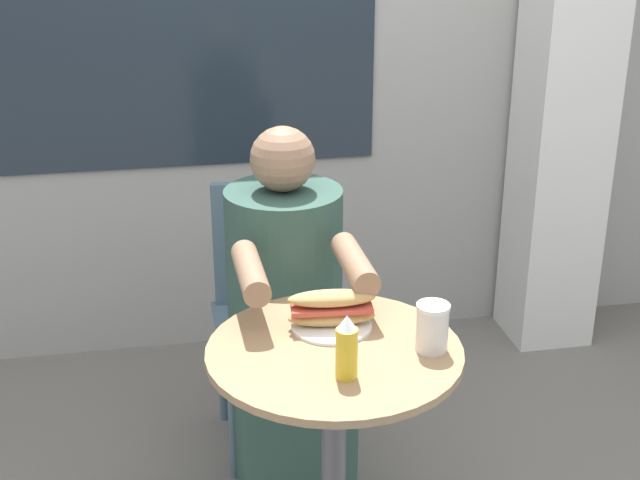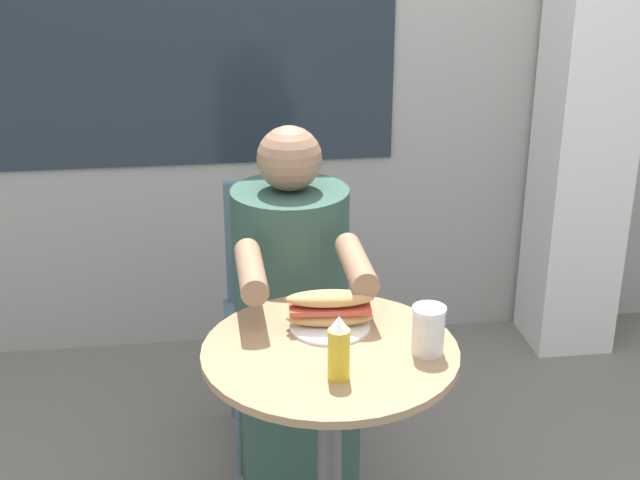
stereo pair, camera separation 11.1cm
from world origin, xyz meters
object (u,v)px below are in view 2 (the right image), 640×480
Objects in this scene: diner_chair at (282,289)px; condiment_bottle at (338,348)px; sandwich_on_plate at (330,312)px; drink_cup at (428,330)px; seated_diner at (293,346)px; cafe_table at (330,426)px.

condiment_bottle is (0.04, -0.96, 0.31)m from diner_chair.
sandwich_on_plate is 0.26m from drink_cup.
seated_diner reaches higher than diner_chair.
seated_diner is (-0.04, 0.48, -0.04)m from cafe_table.
cafe_table is 0.28m from sandwich_on_plate.
condiment_bottle is at bearing -94.03° from sandwich_on_plate.
condiment_bottle is (-0.00, -0.13, 0.29)m from cafe_table.
cafe_table is 0.32m from condiment_bottle.
condiment_bottle is at bearing 91.46° from diner_chair.
diner_chair is 3.98× the size of sandwich_on_plate.
seated_diner reaches higher than cafe_table.
sandwich_on_plate is 1.44× the size of condiment_bottle.
seated_diner is 5.27× the size of sandwich_on_plate.
diner_chair and drink_cup have the same top height.
seated_diner is 7.60× the size of condiment_bottle.
condiment_bottle is at bearing -159.30° from drink_cup.
sandwich_on_plate is 0.24m from condiment_bottle.
cafe_table is at bearing -97.75° from sandwich_on_plate.
drink_cup is 0.24m from condiment_bottle.
diner_chair is at bearing 106.61° from drink_cup.
diner_chair is 7.50× the size of drink_cup.
drink_cup is at bearing -12.16° from cafe_table.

